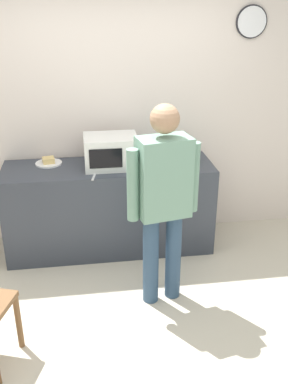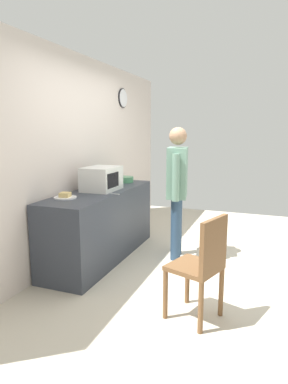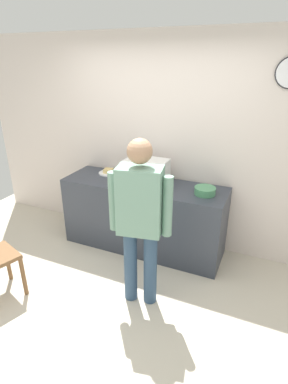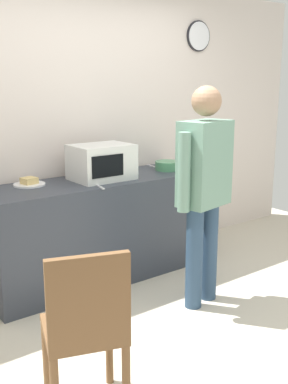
{
  "view_description": "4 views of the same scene",
  "coord_description": "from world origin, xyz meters",
  "px_view_note": "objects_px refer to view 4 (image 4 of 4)",
  "views": [
    {
      "loc": [
        -0.34,
        -2.71,
        2.38
      ],
      "look_at": [
        0.16,
        0.77,
        0.8
      ],
      "focal_mm": 40.84,
      "sensor_mm": 36.0,
      "label": 1
    },
    {
      "loc": [
        -3.86,
        -0.79,
        1.64
      ],
      "look_at": [
        0.07,
        0.7,
        0.87
      ],
      "focal_mm": 31.5,
      "sensor_mm": 36.0,
      "label": 2
    },
    {
      "loc": [
        1.27,
        -1.93,
        2.28
      ],
      "look_at": [
        0.05,
        0.84,
        0.96
      ],
      "focal_mm": 28.55,
      "sensor_mm": 36.0,
      "label": 3
    },
    {
      "loc": [
        -2.18,
        -2.16,
        1.72
      ],
      "look_at": [
        0.0,
        0.74,
        0.85
      ],
      "focal_mm": 43.89,
      "sensor_mm": 36.0,
      "label": 4
    }
  ],
  "objects_px": {
    "fork_utensil": "(100,187)",
    "spoon_utensil": "(152,166)",
    "salad_bowl": "(168,166)",
    "wooden_chair": "(86,327)",
    "microwave": "(102,162)",
    "person_standing": "(204,182)",
    "sandwich_plate": "(29,183)"
  },
  "relations": [
    {
      "from": "fork_utensil",
      "to": "spoon_utensil",
      "type": "height_order",
      "value": "same"
    },
    {
      "from": "salad_bowl",
      "to": "wooden_chair",
      "type": "height_order",
      "value": "salad_bowl"
    },
    {
      "from": "microwave",
      "to": "fork_utensil",
      "type": "bearing_deg",
      "value": -125.02
    },
    {
      "from": "salad_bowl",
      "to": "person_standing",
      "type": "xyz_separation_m",
      "value": [
        -0.39,
        -0.89,
        0.05
      ]
    },
    {
      "from": "salad_bowl",
      "to": "spoon_utensil",
      "type": "relative_size",
      "value": 1.39
    },
    {
      "from": "spoon_utensil",
      "to": "person_standing",
      "type": "relative_size",
      "value": 0.1
    },
    {
      "from": "spoon_utensil",
      "to": "wooden_chair",
      "type": "xyz_separation_m",
      "value": [
        -1.77,
        -1.73,
        -0.37
      ]
    },
    {
      "from": "microwave",
      "to": "wooden_chair",
      "type": "height_order",
      "value": "microwave"
    },
    {
      "from": "sandwich_plate",
      "to": "spoon_utensil",
      "type": "relative_size",
      "value": 1.51
    },
    {
      "from": "microwave",
      "to": "sandwich_plate",
      "type": "relative_size",
      "value": 1.95
    },
    {
      "from": "salad_bowl",
      "to": "spoon_utensil",
      "type": "bearing_deg",
      "value": 91.36
    },
    {
      "from": "microwave",
      "to": "salad_bowl",
      "type": "xyz_separation_m",
      "value": [
        0.73,
        -0.01,
        -0.11
      ]
    },
    {
      "from": "microwave",
      "to": "spoon_utensil",
      "type": "bearing_deg",
      "value": 16.99
    },
    {
      "from": "salad_bowl",
      "to": "fork_utensil",
      "type": "distance_m",
      "value": 0.94
    },
    {
      "from": "fork_utensil",
      "to": "person_standing",
      "type": "xyz_separation_m",
      "value": [
        0.51,
        -0.65,
        0.09
      ]
    },
    {
      "from": "sandwich_plate",
      "to": "fork_utensil",
      "type": "relative_size",
      "value": 1.51
    },
    {
      "from": "fork_utensil",
      "to": "sandwich_plate",
      "type": "bearing_deg",
      "value": 136.62
    },
    {
      "from": "fork_utensil",
      "to": "spoon_utensil",
      "type": "xyz_separation_m",
      "value": [
        0.9,
        0.47,
        0.0
      ]
    },
    {
      "from": "person_standing",
      "to": "wooden_chair",
      "type": "relative_size",
      "value": 1.79
    },
    {
      "from": "person_standing",
      "to": "sandwich_plate",
      "type": "bearing_deg",
      "value": 131.77
    },
    {
      "from": "sandwich_plate",
      "to": "microwave",
      "type": "bearing_deg",
      "value": -13.99
    },
    {
      "from": "spoon_utensil",
      "to": "salad_bowl",
      "type": "bearing_deg",
      "value": -88.64
    },
    {
      "from": "wooden_chair",
      "to": "spoon_utensil",
      "type": "bearing_deg",
      "value": 44.32
    },
    {
      "from": "microwave",
      "to": "wooden_chair",
      "type": "bearing_deg",
      "value": -124.76
    },
    {
      "from": "spoon_utensil",
      "to": "fork_utensil",
      "type": "bearing_deg",
      "value": -152.33
    },
    {
      "from": "microwave",
      "to": "fork_utensil",
      "type": "height_order",
      "value": "microwave"
    },
    {
      "from": "microwave",
      "to": "fork_utensil",
      "type": "distance_m",
      "value": 0.34
    },
    {
      "from": "fork_utensil",
      "to": "spoon_utensil",
      "type": "bearing_deg",
      "value": 27.67
    },
    {
      "from": "person_standing",
      "to": "wooden_chair",
      "type": "bearing_deg",
      "value": -156.37
    },
    {
      "from": "sandwich_plate",
      "to": "fork_utensil",
      "type": "bearing_deg",
      "value": -43.38
    },
    {
      "from": "fork_utensil",
      "to": "microwave",
      "type": "bearing_deg",
      "value": 54.98
    },
    {
      "from": "salad_bowl",
      "to": "person_standing",
      "type": "relative_size",
      "value": 0.14
    }
  ]
}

